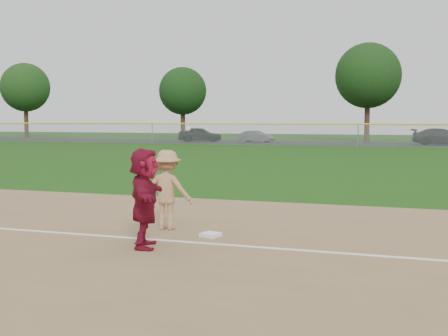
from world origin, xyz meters
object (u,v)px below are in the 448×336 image
(car_mid, at_px, (256,136))
(base_runner, at_px, (145,198))
(car_left, at_px, (200,134))
(first_base, at_px, (211,235))
(car_right, at_px, (442,137))

(car_mid, bearing_deg, base_runner, -155.99)
(car_mid, bearing_deg, car_left, 110.67)
(first_base, distance_m, car_right, 46.07)
(car_mid, height_order, car_right, car_right)
(car_left, height_order, car_mid, car_left)
(first_base, distance_m, base_runner, 1.80)
(base_runner, distance_m, car_left, 49.53)
(car_mid, relative_size, car_right, 0.69)
(car_left, xyz_separation_m, car_right, (24.13, 0.05, -0.01))
(base_runner, bearing_deg, car_mid, -8.07)
(first_base, xyz_separation_m, car_left, (-17.15, 45.48, 0.74))
(car_right, bearing_deg, car_mid, 80.38)
(car_mid, distance_m, car_right, 18.25)
(first_base, distance_m, car_mid, 47.75)
(base_runner, height_order, car_mid, base_runner)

